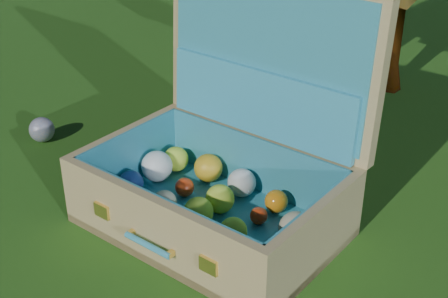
% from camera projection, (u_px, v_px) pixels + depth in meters
% --- Properties ---
extents(ground, '(60.00, 60.00, 0.00)m').
position_uv_depth(ground, '(166.00, 188.00, 1.69)').
color(ground, '#215114').
rests_on(ground, ground).
extents(stray_ball, '(0.08, 0.08, 0.08)m').
position_uv_depth(stray_ball, '(42.00, 130.00, 1.91)').
color(stray_ball, '#3A5C97').
rests_on(stray_ball, ground).
extents(suitcase, '(0.69, 0.60, 0.58)m').
position_uv_depth(suitcase, '(229.00, 157.00, 1.50)').
color(suitcase, tan).
rests_on(suitcase, ground).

